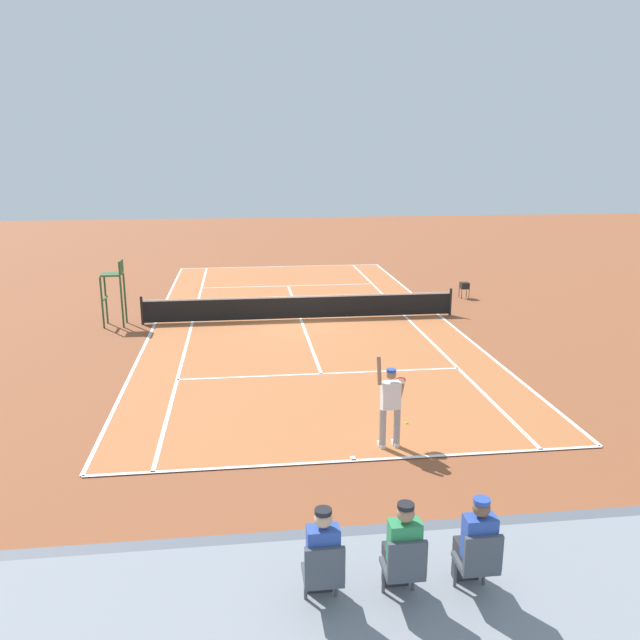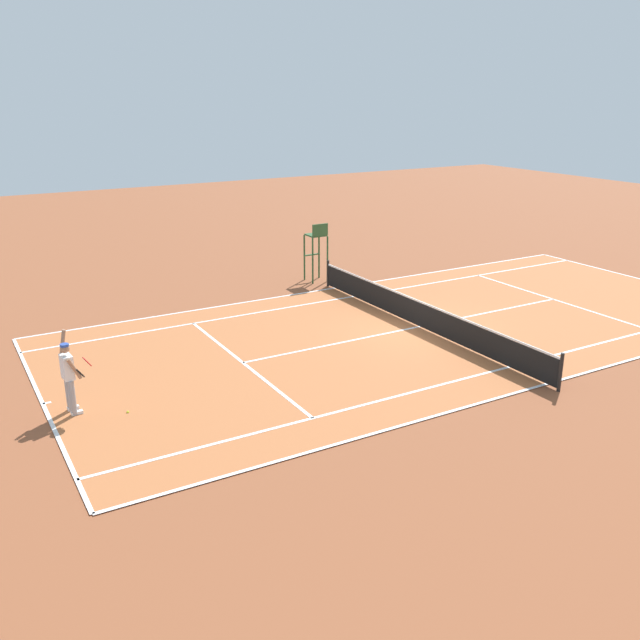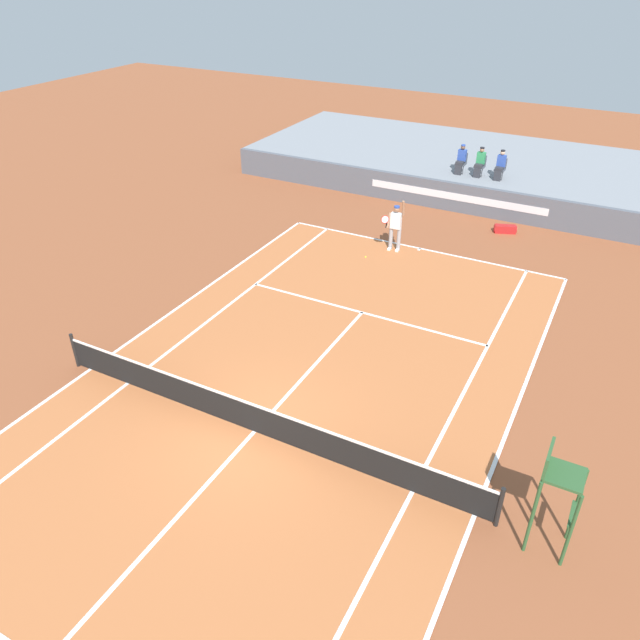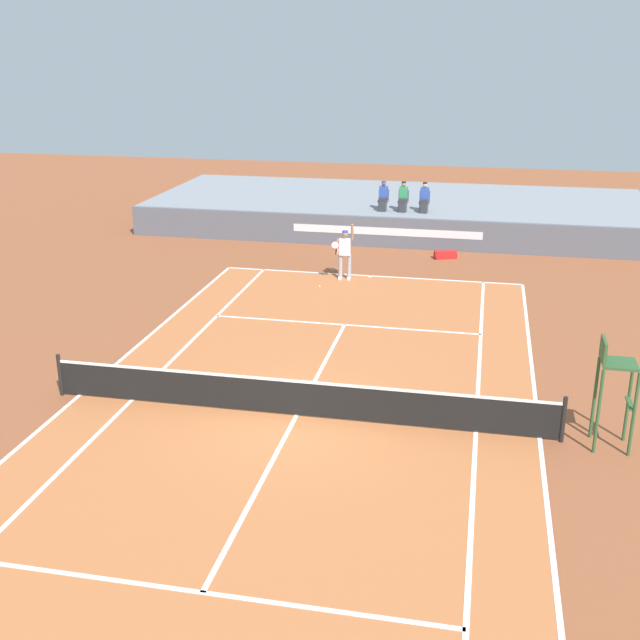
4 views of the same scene
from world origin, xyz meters
The scene contains 12 objects.
ground_plane centered at (0.00, 0.00, 0.00)m, with size 80.00×80.00×0.00m, color brown.
court centered at (0.00, 0.00, 0.01)m, with size 11.08×23.88×0.03m.
net centered at (0.00, 0.00, 0.52)m, with size 11.98×0.10×1.07m.
barrier_wall centered at (0.00, 16.37, 0.64)m, with size 22.73×0.25×1.28m.
bleacher_platform centered at (0.00, 20.99, 0.64)m, with size 22.73×9.00×1.28m, color gray.
spectator_seated_0 centered at (-0.35, 17.79, 1.89)m, with size 0.44×0.60×1.27m.
spectator_seated_1 centered at (0.51, 17.79, 1.89)m, with size 0.44×0.60×1.27m.
spectator_seated_2 centered at (1.42, 17.79, 1.89)m, with size 0.44×0.60×1.27m.
tennis_player centered at (-0.88, 11.32, 0.99)m, with size 0.76×0.66×2.08m.
tennis_ball centered at (-1.57, 10.17, 0.03)m, with size 0.07×0.07×0.07m, color #D1E533.
umpire_chair centered at (6.86, 0.00, 1.56)m, with size 0.77×0.77×2.44m.
equipment_bag centered at (2.56, 15.03, 0.16)m, with size 0.95×0.62×0.32m.
Camera 3 is at (6.64, -9.10, 10.23)m, focal length 34.02 mm.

